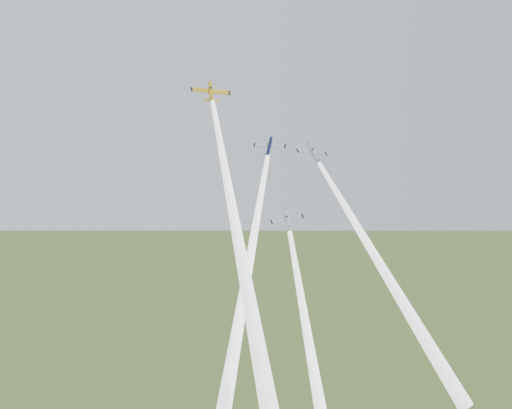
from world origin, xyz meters
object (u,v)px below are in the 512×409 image
Objects in this scene: plane_yellow at (211,92)px; plane_silver_low at (288,220)px; plane_navy at (269,146)px; plane_silver_right at (313,153)px.

plane_yellow reaches higher than plane_silver_low.
plane_navy is at bearing -22.15° from plane_yellow.
plane_silver_right is at bearing -2.05° from plane_yellow.
plane_yellow is 1.28× the size of plane_silver_low.
plane_silver_low is (-8.87, -13.27, -13.52)m from plane_silver_right.
plane_yellow is 1.24× the size of plane_navy.
plane_yellow reaches higher than plane_silver_right.
plane_yellow is 32.55m from plane_silver_low.
plane_silver_right reaches higher than plane_silver_low.
plane_navy is 0.88× the size of plane_silver_right.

